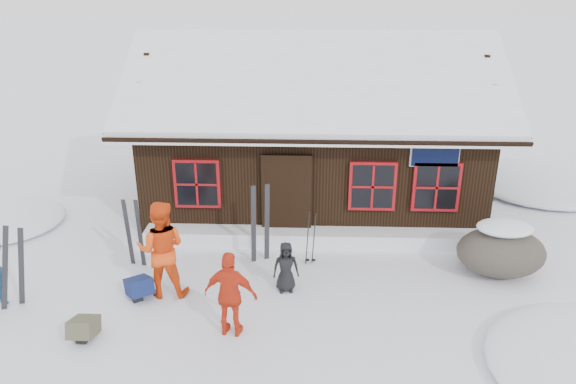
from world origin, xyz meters
name	(u,v)px	position (x,y,z in m)	size (l,w,h in m)	color
ground	(235,297)	(0.00, 0.00, 0.00)	(120.00, 120.00, 0.00)	white
mountain_hut	(313,141)	(1.50, 4.98, 1.58)	(8.90, 6.09, 4.42)	black
snow_drift	(313,236)	(1.50, 2.25, 0.17)	(7.60, 0.60, 0.35)	white
snow_mounds	(319,252)	(1.65, 1.86, 0.00)	(20.60, 13.20, 0.48)	white
skier_orange_left	(161,249)	(-1.35, 0.08, 0.96)	(0.93, 0.73, 1.92)	#EF4710
skier_orange_right	(231,295)	(0.11, -1.14, 0.78)	(0.92, 0.38, 1.56)	red
skier_crouched	(286,267)	(0.97, 0.27, 0.51)	(0.50, 0.33, 1.03)	black
boulder	(501,251)	(5.31, 1.07, 0.53)	(1.77, 1.33, 1.04)	#4E473E
ski_pair_left	(13,268)	(-3.95, -0.45, 0.79)	(0.65, 0.24, 1.68)	black
ski_pair_mid	(134,234)	(-2.21, 1.16, 0.72)	(0.39, 0.09, 1.54)	black
ski_pair_right	(260,225)	(0.39, 1.45, 0.84)	(0.41, 0.19, 1.78)	black
ski_poles	(311,239)	(1.45, 1.34, 0.57)	(0.22, 0.11, 1.22)	black
backpack_blue	(139,290)	(-1.81, -0.07, 0.16)	(0.43, 0.57, 0.31)	#121E51
backpack_olive	(84,331)	(-2.39, -1.36, 0.15)	(0.41, 0.54, 0.29)	#4C4B36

